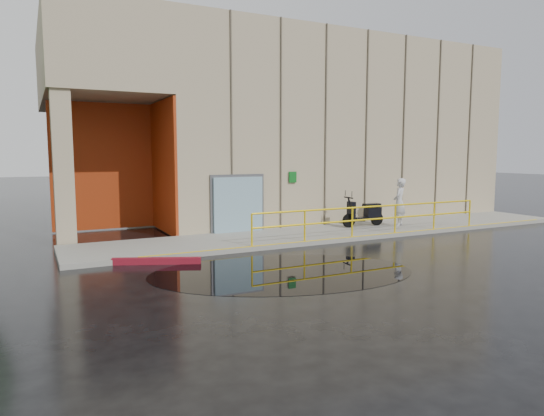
% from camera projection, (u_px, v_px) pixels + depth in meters
% --- Properties ---
extents(ground, '(120.00, 120.00, 0.00)m').
position_uv_depth(ground, '(320.00, 271.00, 12.49)').
color(ground, black).
rests_on(ground, ground).
extents(sidewalk, '(20.00, 3.00, 0.15)m').
position_uv_depth(sidewalk, '(346.00, 232.00, 18.26)').
color(sidewalk, gray).
rests_on(sidewalk, ground).
extents(building, '(20.00, 10.17, 8.00)m').
position_uv_depth(building, '(289.00, 129.00, 24.04)').
color(building, tan).
rests_on(building, ground).
extents(guardrail, '(9.56, 0.06, 1.03)m').
position_uv_depth(guardrail, '(374.00, 220.00, 17.11)').
color(guardrail, yellow).
rests_on(guardrail, sidewalk).
extents(person, '(0.82, 0.77, 1.89)m').
position_uv_depth(person, '(399.00, 202.00, 19.08)').
color(person, silver).
rests_on(person, sidewalk).
extents(scooter, '(1.86, 0.67, 1.43)m').
position_uv_depth(scooter, '(364.00, 206.00, 18.99)').
color(scooter, black).
rests_on(scooter, sidewalk).
extents(red_curb, '(2.27, 1.12, 0.18)m').
position_uv_depth(red_curb, '(157.00, 261.00, 13.19)').
color(red_curb, maroon).
rests_on(red_curb, ground).
extents(puddle, '(7.64, 5.89, 0.01)m').
position_uv_depth(puddle, '(282.00, 272.00, 12.29)').
color(puddle, black).
rests_on(puddle, ground).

